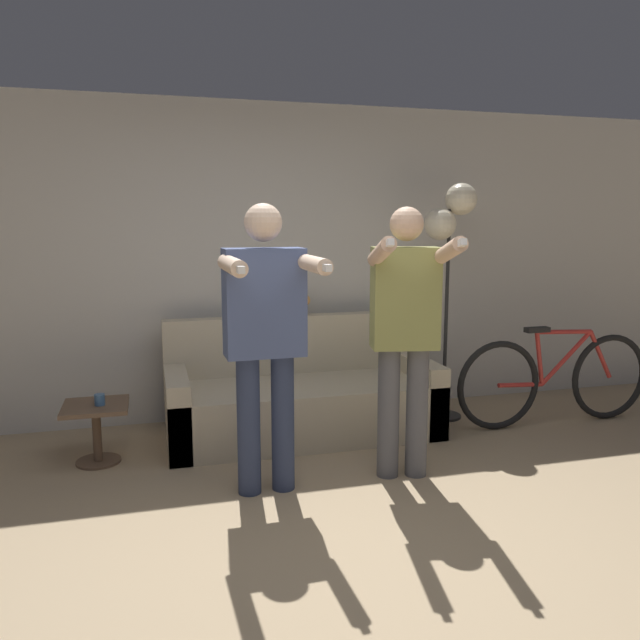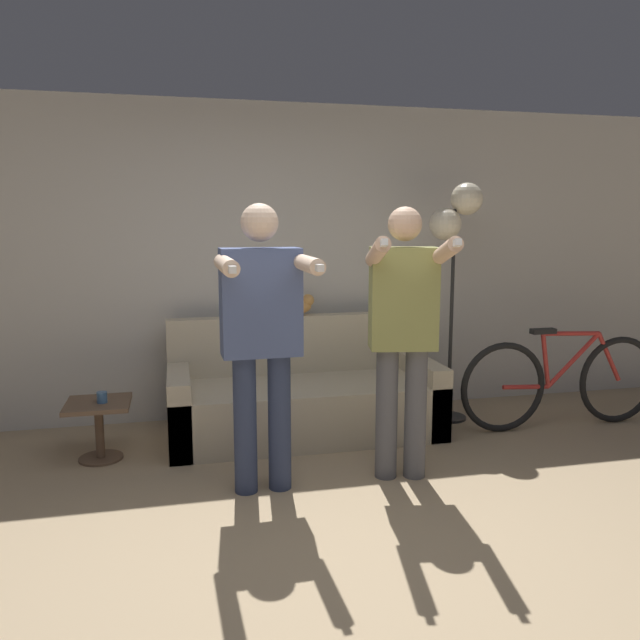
{
  "view_description": "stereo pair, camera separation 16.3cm",
  "coord_description": "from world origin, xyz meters",
  "px_view_note": "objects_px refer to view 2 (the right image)",
  "views": [
    {
      "loc": [
        -0.87,
        -2.7,
        1.64
      ],
      "look_at": [
        0.25,
        1.35,
        0.97
      ],
      "focal_mm": 35.0,
      "sensor_mm": 36.0,
      "label": 1
    },
    {
      "loc": [
        -0.71,
        -2.74,
        1.64
      ],
      "look_at": [
        0.25,
        1.35,
        0.97
      ],
      "focal_mm": 35.0,
      "sensor_mm": 36.0,
      "label": 2
    }
  ],
  "objects_px": {
    "person_left": "(262,328)",
    "floor_lamp": "(455,226)",
    "couch": "(304,398)",
    "cup": "(102,397)",
    "person_right": "(403,325)",
    "side_table": "(99,418)",
    "bicycle": "(562,381)",
    "cat": "(291,306)"
  },
  "relations": [
    {
      "from": "cat",
      "to": "bicycle",
      "type": "relative_size",
      "value": 0.27
    },
    {
      "from": "person_right",
      "to": "floor_lamp",
      "type": "height_order",
      "value": "floor_lamp"
    },
    {
      "from": "side_table",
      "to": "couch",
      "type": "bearing_deg",
      "value": 8.51
    },
    {
      "from": "cup",
      "to": "bicycle",
      "type": "xyz_separation_m",
      "value": [
        3.51,
        -0.08,
        -0.08
      ]
    },
    {
      "from": "person_right",
      "to": "bicycle",
      "type": "xyz_separation_m",
      "value": [
        1.61,
        0.67,
        -0.63
      ]
    },
    {
      "from": "cat",
      "to": "side_table",
      "type": "distance_m",
      "value": 1.69
    },
    {
      "from": "bicycle",
      "to": "cup",
      "type": "bearing_deg",
      "value": 178.64
    },
    {
      "from": "side_table",
      "to": "bicycle",
      "type": "relative_size",
      "value": 0.24
    },
    {
      "from": "person_left",
      "to": "person_right",
      "type": "xyz_separation_m",
      "value": [
        0.89,
        -0.0,
        -0.02
      ]
    },
    {
      "from": "person_left",
      "to": "person_right",
      "type": "height_order",
      "value": "person_left"
    },
    {
      "from": "person_right",
      "to": "cup",
      "type": "height_order",
      "value": "person_right"
    },
    {
      "from": "person_left",
      "to": "side_table",
      "type": "bearing_deg",
      "value": 141.97
    },
    {
      "from": "cup",
      "to": "couch",
      "type": "bearing_deg",
      "value": 9.66
    },
    {
      "from": "bicycle",
      "to": "cat",
      "type": "bearing_deg",
      "value": 162.62
    },
    {
      "from": "side_table",
      "to": "cup",
      "type": "xyz_separation_m",
      "value": [
        0.03,
        -0.03,
        0.15
      ]
    },
    {
      "from": "cat",
      "to": "side_table",
      "type": "relative_size",
      "value": 1.12
    },
    {
      "from": "couch",
      "to": "floor_lamp",
      "type": "relative_size",
      "value": 1.06
    },
    {
      "from": "cat",
      "to": "floor_lamp",
      "type": "height_order",
      "value": "floor_lamp"
    },
    {
      "from": "person_right",
      "to": "cup",
      "type": "bearing_deg",
      "value": 169.77
    },
    {
      "from": "couch",
      "to": "person_left",
      "type": "xyz_separation_m",
      "value": [
        -0.46,
        -1.0,
        0.74
      ]
    },
    {
      "from": "couch",
      "to": "person_right",
      "type": "relative_size",
      "value": 1.19
    },
    {
      "from": "floor_lamp",
      "to": "bicycle",
      "type": "height_order",
      "value": "floor_lamp"
    },
    {
      "from": "side_table",
      "to": "bicycle",
      "type": "height_order",
      "value": "bicycle"
    },
    {
      "from": "couch",
      "to": "floor_lamp",
      "type": "bearing_deg",
      "value": 3.27
    },
    {
      "from": "couch",
      "to": "cat",
      "type": "bearing_deg",
      "value": 96.15
    },
    {
      "from": "person_right",
      "to": "floor_lamp",
      "type": "bearing_deg",
      "value": 63.39
    },
    {
      "from": "cat",
      "to": "bicycle",
      "type": "height_order",
      "value": "cat"
    },
    {
      "from": "couch",
      "to": "person_left",
      "type": "height_order",
      "value": "person_left"
    },
    {
      "from": "cat",
      "to": "floor_lamp",
      "type": "bearing_deg",
      "value": -10.75
    },
    {
      "from": "couch",
      "to": "floor_lamp",
      "type": "xyz_separation_m",
      "value": [
        1.27,
        0.07,
        1.33
      ]
    },
    {
      "from": "person_left",
      "to": "floor_lamp",
      "type": "xyz_separation_m",
      "value": [
        1.72,
        1.07,
        0.58
      ]
    },
    {
      "from": "side_table",
      "to": "bicycle",
      "type": "bearing_deg",
      "value": -1.75
    },
    {
      "from": "couch",
      "to": "cat",
      "type": "height_order",
      "value": "cat"
    },
    {
      "from": "person_right",
      "to": "bicycle",
      "type": "relative_size",
      "value": 0.98
    },
    {
      "from": "person_left",
      "to": "person_right",
      "type": "bearing_deg",
      "value": -1.33
    },
    {
      "from": "person_left",
      "to": "bicycle",
      "type": "xyz_separation_m",
      "value": [
        2.5,
        0.67,
        -0.64
      ]
    },
    {
      "from": "cat",
      "to": "side_table",
      "type": "height_order",
      "value": "cat"
    },
    {
      "from": "person_left",
      "to": "cup",
      "type": "xyz_separation_m",
      "value": [
        -1.0,
        0.75,
        -0.57
      ]
    },
    {
      "from": "bicycle",
      "to": "side_table",
      "type": "bearing_deg",
      "value": 178.25
    },
    {
      "from": "couch",
      "to": "cup",
      "type": "height_order",
      "value": "couch"
    },
    {
      "from": "person_right",
      "to": "cup",
      "type": "xyz_separation_m",
      "value": [
        -1.89,
        0.75,
        -0.55
      ]
    },
    {
      "from": "floor_lamp",
      "to": "side_table",
      "type": "height_order",
      "value": "floor_lamp"
    }
  ]
}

